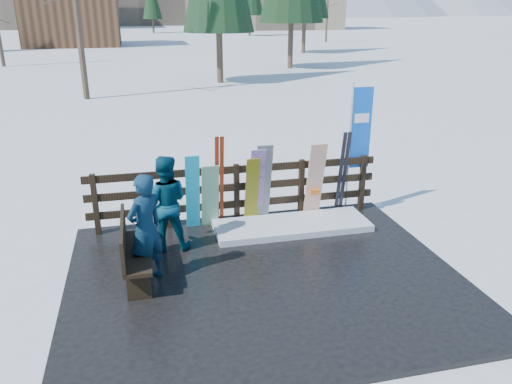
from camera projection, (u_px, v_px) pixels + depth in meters
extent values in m
plane|color=white|center=(265.00, 280.00, 7.78)|extent=(700.00, 700.00, 0.00)
cube|color=black|center=(265.00, 278.00, 7.77)|extent=(6.00, 5.00, 0.08)
cube|color=black|center=(95.00, 205.00, 9.00)|extent=(0.10, 0.10, 1.15)
cube|color=black|center=(168.00, 199.00, 9.28)|extent=(0.10, 0.10, 1.15)
cube|color=black|center=(237.00, 193.00, 9.56)|extent=(0.10, 0.10, 1.15)
cube|color=black|center=(301.00, 188.00, 9.84)|extent=(0.10, 0.10, 1.15)
cube|color=black|center=(362.00, 183.00, 10.13)|extent=(0.10, 0.10, 1.15)
cube|color=black|center=(237.00, 204.00, 9.64)|extent=(5.60, 0.05, 0.14)
cube|color=black|center=(237.00, 187.00, 9.52)|extent=(5.60, 0.05, 0.14)
cube|color=black|center=(236.00, 170.00, 9.40)|extent=(5.60, 0.05, 0.14)
cube|color=white|center=(292.00, 225.00, 9.39)|extent=(2.90, 1.00, 0.12)
cube|color=black|center=(137.00, 252.00, 7.52)|extent=(0.40, 1.50, 0.06)
cube|color=black|center=(139.00, 285.00, 7.05)|extent=(0.34, 0.06, 0.45)
cube|color=black|center=(138.00, 248.00, 8.14)|extent=(0.34, 0.06, 0.45)
cube|color=black|center=(123.00, 237.00, 7.38)|extent=(0.05, 1.50, 0.50)
cube|color=#19CEF5|center=(193.00, 192.00, 9.12)|extent=(0.26, 0.35, 1.48)
cube|color=white|center=(210.00, 196.00, 9.22)|extent=(0.32, 0.36, 1.28)
cube|color=yellow|center=(252.00, 191.00, 9.38)|extent=(0.25, 0.34, 1.35)
cube|color=silver|center=(257.00, 186.00, 9.37)|extent=(0.28, 0.38, 1.52)
cube|color=black|center=(263.00, 184.00, 9.38)|extent=(0.30, 0.37, 1.59)
cube|color=white|center=(315.00, 181.00, 9.62)|extent=(0.33, 0.36, 1.55)
cube|color=maroon|center=(217.00, 182.00, 9.23)|extent=(0.07, 0.30, 1.78)
cube|color=maroon|center=(222.00, 181.00, 9.25)|extent=(0.07, 0.30, 1.78)
cube|color=black|center=(340.00, 174.00, 9.77)|extent=(0.08, 0.28, 1.72)
cube|color=black|center=(345.00, 173.00, 9.79)|extent=(0.08, 0.28, 1.72)
cylinder|color=silver|center=(349.00, 149.00, 9.85)|extent=(0.04, 0.04, 2.60)
cube|color=blue|center=(361.00, 128.00, 9.76)|extent=(0.42, 0.02, 1.60)
imported|color=#0D384E|center=(145.00, 229.00, 7.36)|extent=(0.74, 0.71, 1.70)
imported|color=#083B52|center=(165.00, 203.00, 8.37)|extent=(0.87, 0.72, 1.66)
cube|color=brown|center=(71.00, 8.00, 54.85)|extent=(10.00, 8.00, 8.00)
cone|color=black|center=(152.00, 5.00, 84.20)|extent=(3.31, 3.31, 9.18)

